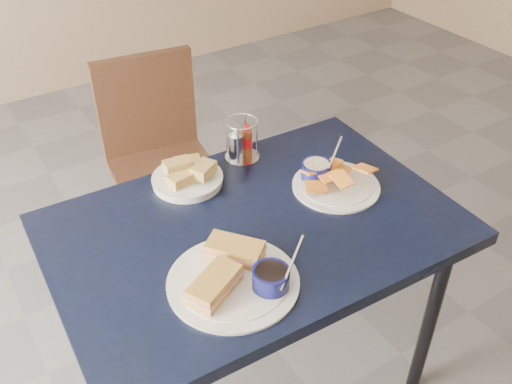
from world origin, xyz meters
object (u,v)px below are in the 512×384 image
dining_table (255,244)px  bread_basket (188,176)px  plantain_plate (328,179)px  sandwich_plate (236,275)px  chair_far (155,147)px  condiment_caddy (240,143)px

dining_table → bread_basket: (-0.07, 0.27, 0.10)m
plantain_plate → sandwich_plate: bearing=-156.1°
sandwich_plate → bread_basket: 0.43m
chair_far → sandwich_plate: bearing=-102.7°
chair_far → bread_basket: bearing=-103.4°
chair_far → condiment_caddy: condiment_caddy is taller
condiment_caddy → bread_basket: bearing=-171.3°
chair_far → sandwich_plate: size_ratio=2.63×
bread_basket → dining_table: bearing=-76.1°
chair_far → condiment_caddy: size_ratio=6.28×
dining_table → condiment_caddy: size_ratio=8.23×
dining_table → chair_far: (0.08, 0.90, -0.19)m
dining_table → condiment_caddy: condiment_caddy is taller
chair_far → bread_basket: (-0.15, -0.63, 0.29)m
plantain_plate → bread_basket: (-0.35, 0.23, 0.00)m
sandwich_plate → bread_basket: bearing=78.2°
bread_basket → condiment_caddy: 0.21m
dining_table → condiment_caddy: (0.14, 0.30, 0.13)m
plantain_plate → dining_table: bearing=-173.1°
sandwich_plate → plantain_plate: same height
bread_basket → condiment_caddy: (0.20, 0.03, 0.03)m
condiment_caddy → chair_far: bearing=95.1°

